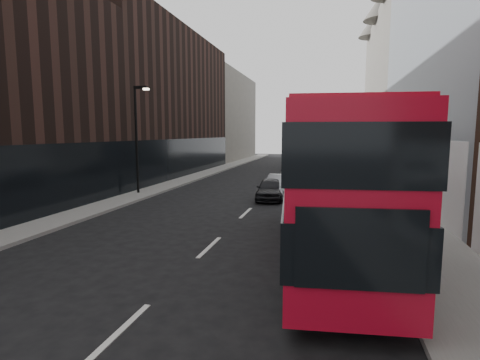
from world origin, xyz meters
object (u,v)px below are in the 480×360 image
Objects in this scene: street_lamp at (137,132)px; grey_bus at (314,150)px; red_bus at (328,176)px; car_a at (270,189)px; car_c at (292,173)px; car_b at (279,186)px.

grey_bus is at bearing 64.46° from street_lamp.
grey_bus is (-1.77, 31.90, -0.49)m from red_bus.
car_a is 0.84× the size of car_c.
grey_bus reaches higher than car_b.
car_a is 9.70m from car_c.
car_b is at bearing 99.40° from red_bus.
car_a is 1.35m from car_b.
street_lamp is at bearing 176.63° from car_a.
car_b is at bearing 66.98° from car_a.
red_bus is at bearing -79.07° from car_c.
car_c is (-1.36, -12.15, -1.51)m from grey_bus.
car_c reaches higher than car_a.
car_b reaches higher than car_a.
street_lamp is 9.97m from car_b.
grey_bus is 20.65m from car_b.
street_lamp is at bearing -167.76° from car_b.
grey_bus is at bearing 89.23° from car_b.
red_bus is 20.10m from car_c.
red_bus is (12.32, -9.83, -1.50)m from street_lamp.
grey_bus is 3.25× the size of car_a.
grey_bus reaches higher than car_a.
car_a is 0.91× the size of car_b.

